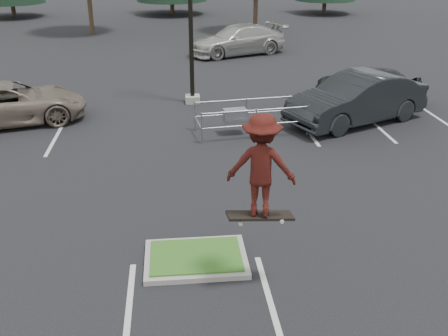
{
  "coord_description": "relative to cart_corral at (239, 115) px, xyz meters",
  "views": [
    {
      "loc": [
        -0.37,
        -9.59,
        6.43
      ],
      "look_at": [
        0.77,
        1.5,
        1.52
      ],
      "focal_mm": 42.0,
      "sensor_mm": 36.0,
      "label": 1
    }
  ],
  "objects": [
    {
      "name": "ground",
      "position": [
        -1.96,
        -7.95,
        -0.69
      ],
      "size": [
        120.0,
        120.0,
        0.0
      ],
      "primitive_type": "plane",
      "color": "black",
      "rests_on": "ground"
    },
    {
      "name": "grass_median",
      "position": [
        -1.96,
        -7.95,
        -0.61
      ],
      "size": [
        2.2,
        1.6,
        0.16
      ],
      "color": "#A3A098",
      "rests_on": "ground"
    },
    {
      "name": "stall_lines",
      "position": [
        -3.31,
        -1.92,
        -0.68
      ],
      "size": [
        22.62,
        17.6,
        0.01
      ],
      "color": "silver",
      "rests_on": "ground"
    },
    {
      "name": "cart_corral",
      "position": [
        0.0,
        0.0,
        0.0
      ],
      "size": [
        4.0,
        1.85,
        1.1
      ],
      "rotation": [
        0.0,
        0.0,
        0.12
      ],
      "color": "#909398",
      "rests_on": "ground"
    },
    {
      "name": "skateboarder",
      "position": [
        -0.76,
        -8.95,
        1.94
      ],
      "size": [
        1.41,
        1.01,
        2.13
      ],
      "rotation": [
        0.0,
        0.0,
        2.9
      ],
      "color": "black",
      "rests_on": "ground"
    },
    {
      "name": "car_l_tan",
      "position": [
        -8.46,
        2.01,
        0.09
      ],
      "size": [
        6.08,
        3.96,
        1.55
      ],
      "primitive_type": "imported",
      "rotation": [
        0.0,
        0.0,
        1.84
      ],
      "color": "#7B6C5E",
      "rests_on": "ground"
    },
    {
      "name": "car_r_charc",
      "position": [
        4.54,
        0.78,
        0.23
      ],
      "size": [
        5.89,
        4.13,
        1.84
      ],
      "primitive_type": "imported",
      "rotation": [
        0.0,
        0.0,
        5.15
      ],
      "color": "black",
      "rests_on": "ground"
    },
    {
      "name": "car_r_black",
      "position": [
        6.04,
        3.55,
        0.06
      ],
      "size": [
        4.72,
        3.38,
        1.49
      ],
      "primitive_type": "imported",
      "rotation": [
        0.0,
        0.0,
        4.3
      ],
      "color": "black",
      "rests_on": "ground"
    },
    {
      "name": "car_far_silver",
      "position": [
        1.79,
        13.89,
        0.17
      ],
      "size": [
        6.38,
        4.37,
        1.72
      ],
      "primitive_type": "imported",
      "rotation": [
        0.0,
        0.0,
        5.08
      ],
      "color": "#B4B3AE",
      "rests_on": "ground"
    }
  ]
}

